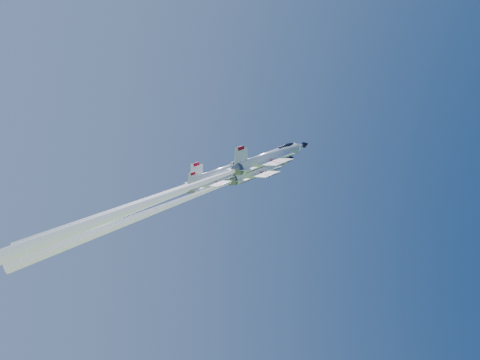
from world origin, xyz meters
name	(u,v)px	position (x,y,z in m)	size (l,w,h in m)	color
jet_lead	(184,199)	(-10.74, -0.25, 80.60)	(42.24, 16.47, 37.03)	white
jet_left	(164,194)	(-13.07, 4.21, 82.22)	(38.07, 15.00, 31.85)	white
jet_right	(184,189)	(-13.59, -7.99, 80.27)	(45.00, 17.57, 38.90)	white
jet_slot	(150,204)	(-16.78, -0.66, 79.07)	(33.65, 13.15, 28.97)	white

